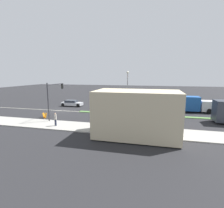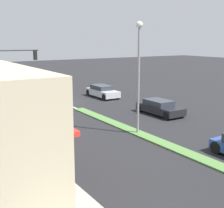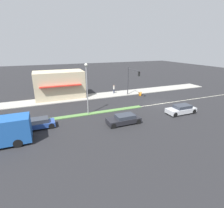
{
  "view_description": "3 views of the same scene",
  "coord_description": "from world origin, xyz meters",
  "px_view_note": "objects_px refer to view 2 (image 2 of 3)",
  "views": [
    {
      "loc": [
        29.69,
        17.58,
        6.94
      ],
      "look_at": [
        -1.12,
        9.97,
        1.52
      ],
      "focal_mm": 28.0,
      "sensor_mm": 36.0,
      "label": 1
    },
    {
      "loc": [
        12.5,
        29.27,
        6.34
      ],
      "look_at": [
        -0.22,
        9.38,
        1.42
      ],
      "focal_mm": 50.0,
      "sensor_mm": 36.0,
      "label": 2
    },
    {
      "loc": [
        -23.86,
        18.9,
        9.69
      ],
      "look_at": [
        -0.67,
        9.4,
        1.36
      ],
      "focal_mm": 28.0,
      "sensor_mm": 36.0,
      "label": 3
    }
  ],
  "objects_px": {
    "traffic_signal_main": "(3,69)",
    "street_lamp": "(139,64)",
    "sedan_dark": "(160,107)",
    "warning_aframe_sign": "(4,105)",
    "sedan_silver": "(102,91)"
  },
  "relations": [
    {
      "from": "traffic_signal_main",
      "to": "street_lamp",
      "type": "height_order",
      "value": "street_lamp"
    },
    {
      "from": "sedan_dark",
      "to": "warning_aframe_sign",
      "type": "bearing_deg",
      "value": -39.52
    },
    {
      "from": "warning_aframe_sign",
      "to": "sedan_dark",
      "type": "height_order",
      "value": "sedan_dark"
    },
    {
      "from": "traffic_signal_main",
      "to": "sedan_silver",
      "type": "relative_size",
      "value": 1.24
    },
    {
      "from": "street_lamp",
      "to": "warning_aframe_sign",
      "type": "relative_size",
      "value": 8.8
    },
    {
      "from": "traffic_signal_main",
      "to": "sedan_silver",
      "type": "xyz_separation_m",
      "value": [
        -11.12,
        -2.6,
        -3.25
      ]
    },
    {
      "from": "street_lamp",
      "to": "sedan_dark",
      "type": "height_order",
      "value": "street_lamp"
    },
    {
      "from": "warning_aframe_sign",
      "to": "traffic_signal_main",
      "type": "bearing_deg",
      "value": 81.32
    },
    {
      "from": "warning_aframe_sign",
      "to": "sedan_dark",
      "type": "distance_m",
      "value": 14.04
    },
    {
      "from": "street_lamp",
      "to": "traffic_signal_main",
      "type": "bearing_deg",
      "value": -59.66
    },
    {
      "from": "traffic_signal_main",
      "to": "street_lamp",
      "type": "distance_m",
      "value": 12.16
    },
    {
      "from": "warning_aframe_sign",
      "to": "sedan_silver",
      "type": "height_order",
      "value": "sedan_silver"
    },
    {
      "from": "warning_aframe_sign",
      "to": "sedan_silver",
      "type": "distance_m",
      "value": 10.85
    },
    {
      "from": "sedan_dark",
      "to": "traffic_signal_main",
      "type": "bearing_deg",
      "value": -32.14
    },
    {
      "from": "warning_aframe_sign",
      "to": "sedan_silver",
      "type": "xyz_separation_m",
      "value": [
        -10.83,
        -0.66,
        0.22
      ]
    }
  ]
}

